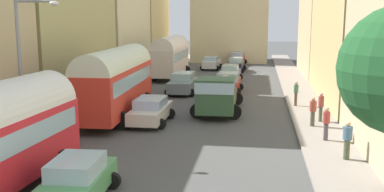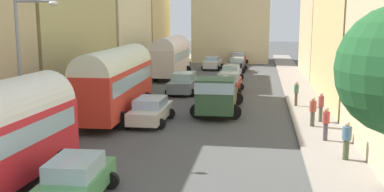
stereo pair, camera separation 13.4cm
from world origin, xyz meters
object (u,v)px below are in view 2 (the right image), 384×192
Objects in this scene: streetlamp_near at (25,61)px; pedestrian_3 at (321,106)px; car_7 at (212,63)px; car_0 at (228,83)px; car_4 at (75,180)px; parked_bus_2 at (171,55)px; car_3 at (239,59)px; cargo_truck_0 at (218,94)px; car_1 at (231,73)px; car_6 at (184,83)px; car_5 at (151,110)px; pedestrian_0 at (326,122)px; pedestrian_4 at (313,111)px; parked_bus_1 at (116,79)px; pedestrian_1 at (347,140)px; pedestrian_2 at (296,92)px; car_2 at (237,65)px.

pedestrian_3 is at bearing 27.85° from streetlamp_near.
car_7 is 33.22m from streetlamp_near.
car_0 is 1.11× the size of car_4.
parked_bus_2 is 2.01× the size of car_3.
cargo_truck_0 reaches higher than car_7.
car_1 is 1.02× the size of car_6.
car_1 is 24.74m from streetlamp_near.
car_3 is (-0.27, 21.53, -0.02)m from car_0.
pedestrian_0 reaches higher than car_5.
car_4 is 2.25× the size of pedestrian_4.
car_7 is at bearing 67.07° from parked_bus_2.
car_0 is 12.11m from pedestrian_4.
car_3 is at bearing 99.91° from pedestrian_4.
car_7 is (3.11, 25.37, -1.58)m from parked_bus_1.
cargo_truck_0 is at bearing -64.58° from car_6.
pedestrian_1 is at bearing -53.70° from cargo_truck_0.
pedestrian_4 is at bearing 24.78° from streetlamp_near.
car_6 is 15.76m from pedestrian_0.
pedestrian_1 is at bearing -83.91° from pedestrian_2.
parked_bus_1 is at bearing -165.81° from cargo_truck_0.
cargo_truck_0 is at bearing 49.05° from streetlamp_near.
pedestrian_4 is (-0.74, 5.65, 0.00)m from pedestrian_1.
cargo_truck_0 is at bearing 76.65° from car_4.
car_3 is 22.61m from car_6.
car_3 is 39.32m from streetlamp_near.
car_2 is (0.14, 7.68, 0.02)m from car_1.
streetlamp_near reaches higher than pedestrian_3.
cargo_truck_0 reaches higher than car_4.
car_1 is at bearing 91.96° from car_0.
car_7 is (-2.81, 9.39, -0.03)m from car_1.
cargo_truck_0 is 6.15m from pedestrian_4.
streetlamp_near reaches higher than car_3.
car_3 is 2.40× the size of pedestrian_4.
car_6 is 18.38m from pedestrian_1.
pedestrian_4 is (-0.30, 2.79, -0.03)m from pedestrian_0.
car_7 is 2.16× the size of pedestrian_1.
pedestrian_4 is at bearing -80.09° from car_3.
pedestrian_1 reaches higher than car_6.
car_7 is 2.17× the size of pedestrian_4.
parked_bus_1 is 12.81m from car_4.
car_7 is 33.56m from pedestrian_1.
car_0 is at bearing 121.69° from pedestrian_3.
pedestrian_4 reaches higher than car_4.
parked_bus_1 is 24.47m from car_2.
car_4 is (-3.17, -28.39, -0.04)m from car_1.
pedestrian_4 reaches higher than car_2.
car_1 is 15.13m from car_3.
car_1 is 0.66× the size of streetlamp_near.
cargo_truck_0 is 5.74m from pedestrian_2.
pedestrian_1 is (9.78, -5.52, 0.25)m from car_5.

